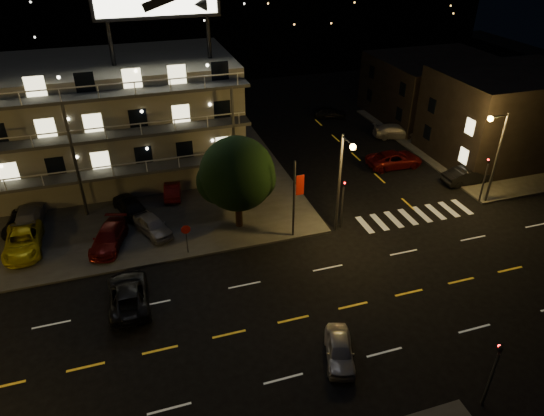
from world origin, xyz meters
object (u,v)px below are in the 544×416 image
object	(u,v)px
side_car_0	(467,176)
road_car_east	(339,350)
lot_car_2	(23,241)
lot_car_7	(29,215)
tree	(237,176)
road_car_west	(128,294)
lot_car_4	(153,225)

from	to	relation	value
side_car_0	road_car_east	xyz separation A→B (m)	(-19.68, -15.33, -0.12)
lot_car_2	lot_car_7	size ratio (longest dim) A/B	1.04
road_car_east	tree	bearing A→B (deg)	116.65
tree	road_car_west	distance (m)	11.51
side_car_0	road_car_east	size ratio (longest dim) A/B	1.24
tree	road_car_east	size ratio (longest dim) A/B	1.99
lot_car_4	road_car_west	size ratio (longest dim) A/B	0.77
lot_car_7	side_car_0	distance (m)	37.56
tree	road_car_west	size ratio (longest dim) A/B	1.39
side_car_0	lot_car_2	bearing A→B (deg)	89.10
lot_car_2	side_car_0	distance (m)	37.34
road_car_east	road_car_west	distance (m)	13.47
lot_car_2	lot_car_7	bearing A→B (deg)	87.63
lot_car_4	lot_car_7	xyz separation A→B (m)	(-9.10, 4.42, 0.04)
lot_car_4	road_car_west	distance (m)	7.71
side_car_0	tree	bearing A→B (deg)	92.34
side_car_0	lot_car_4	bearing A→B (deg)	89.98
lot_car_4	side_car_0	world-z (taller)	lot_car_4
lot_car_4	tree	bearing A→B (deg)	-31.15
tree	side_car_0	distance (m)	22.03
lot_car_7	road_car_east	distance (m)	26.57
lot_car_4	road_car_west	xyz separation A→B (m)	(-2.25, -7.38, -0.11)
lot_car_7	side_car_0	world-z (taller)	lot_car_7
lot_car_4	road_car_east	size ratio (longest dim) A/B	1.11
tree	road_car_east	bearing A→B (deg)	-82.15
lot_car_4	road_car_east	distance (m)	17.67
tree	lot_car_4	distance (m)	7.53
lot_car_4	road_car_east	xyz separation A→B (m)	(8.51, -15.48, -0.22)
lot_car_2	lot_car_7	xyz separation A→B (m)	(0.05, 3.80, 0.00)
lot_car_2	road_car_east	xyz separation A→B (m)	(17.66, -16.10, -0.26)
road_car_east	side_car_0	bearing A→B (deg)	56.72
side_car_0	road_car_east	distance (m)	24.95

